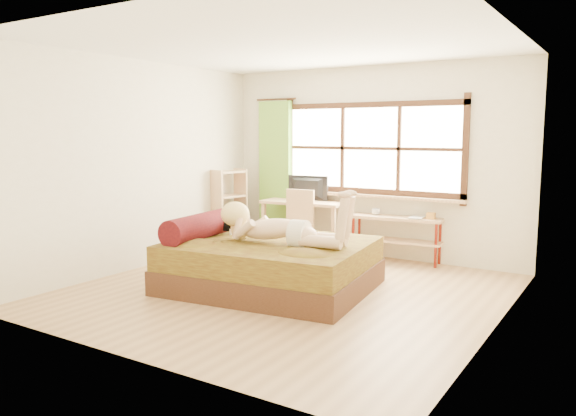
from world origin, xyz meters
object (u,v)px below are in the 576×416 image
Objects in this scene: bookshelf at (229,208)px; desk at (304,208)px; kitten at (226,223)px; woman at (279,214)px; chair at (297,220)px; pipe_shelf at (397,229)px; bed at (267,262)px.

desk is at bearing 26.99° from bookshelf.
woman is at bearing -16.80° from kitten.
bookshelf is at bearing 120.30° from kitten.
desk is at bearing 82.08° from kitten.
bookshelf reaches higher than chair.
woman is 1.20× the size of desk.
pipe_shelf is at bearing 46.43° from kitten.
bed is 1.98× the size of bookshelf.
woman reaches higher than pipe_shelf.
bed is 1.56× the size of woman.
pipe_shelf is (0.77, 2.05, 0.16)m from bed.
bed is 2.06m from desk.
desk is 1.33× the size of chair.
bookshelf reaches higher than kitten.
kitten is 0.26× the size of pipe_shelf.
woman is at bearing -110.57° from pipe_shelf.
chair is (-0.55, 1.56, 0.24)m from bed.
bookshelf is at bearing 133.71° from woman.
kitten is 0.34× the size of chair.
kitten is at bearing -41.42° from bookshelf.
bed is at bearing -77.01° from desk.
bookshelf is at bearing 173.09° from chair.
chair is at bearing 108.01° from woman.
desk reaches higher than pipe_shelf.
chair is at bearing 9.69° from bookshelf.
woman reaches higher than bed.
kitten is at bearing -100.07° from chair.
bed is 0.62m from woman.
bed is 1.87× the size of desk.
kitten is 1.82m from desk.
desk is (0.03, 1.82, -0.01)m from kitten.
chair is (-0.75, 1.61, -0.34)m from woman.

